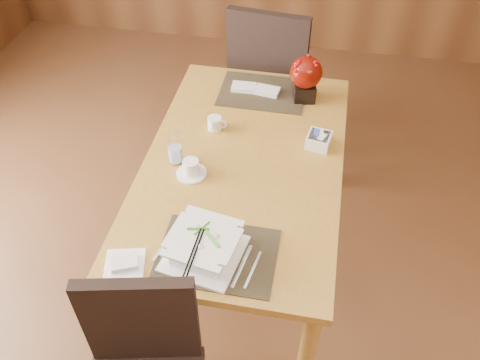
% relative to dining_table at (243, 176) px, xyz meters
% --- Properties ---
extents(ground, '(6.00, 6.00, 0.00)m').
position_rel_dining_table_xyz_m(ground, '(0.00, -0.60, -0.65)').
color(ground, brown).
rests_on(ground, ground).
extents(dining_table, '(0.90, 1.50, 0.75)m').
position_rel_dining_table_xyz_m(dining_table, '(0.00, 0.00, 0.00)').
color(dining_table, '#AF7F30').
rests_on(dining_table, ground).
extents(placemat_near, '(0.45, 0.33, 0.01)m').
position_rel_dining_table_xyz_m(placemat_near, '(0.00, -0.55, 0.10)').
color(placemat_near, black).
rests_on(placemat_near, dining_table).
extents(placemat_far, '(0.45, 0.33, 0.01)m').
position_rel_dining_table_xyz_m(placemat_far, '(0.00, 0.55, 0.10)').
color(placemat_far, black).
rests_on(placemat_far, dining_table).
extents(soup_setting, '(0.32, 0.32, 0.11)m').
position_rel_dining_table_xyz_m(soup_setting, '(-0.05, -0.56, 0.15)').
color(soup_setting, white).
rests_on(soup_setting, dining_table).
extents(coffee_cup, '(0.14, 0.14, 0.08)m').
position_rel_dining_table_xyz_m(coffee_cup, '(-0.21, -0.13, 0.13)').
color(coffee_cup, white).
rests_on(coffee_cup, dining_table).
extents(water_glass, '(0.07, 0.07, 0.15)m').
position_rel_dining_table_xyz_m(water_glass, '(-0.30, -0.06, 0.17)').
color(water_glass, silver).
rests_on(water_glass, dining_table).
extents(creamer_jug, '(0.10, 0.10, 0.06)m').
position_rel_dining_table_xyz_m(creamer_jug, '(-0.18, 0.20, 0.13)').
color(creamer_jug, white).
rests_on(creamer_jug, dining_table).
extents(sugar_caddy, '(0.12, 0.12, 0.06)m').
position_rel_dining_table_xyz_m(sugar_caddy, '(0.33, 0.17, 0.13)').
color(sugar_caddy, white).
rests_on(sugar_caddy, dining_table).
extents(berry_decor, '(0.16, 0.16, 0.24)m').
position_rel_dining_table_xyz_m(berry_decor, '(0.22, 0.53, 0.23)').
color(berry_decor, black).
rests_on(berry_decor, dining_table).
extents(napkins_far, '(0.26, 0.11, 0.02)m').
position_rel_dining_table_xyz_m(napkins_far, '(-0.03, 0.55, 0.11)').
color(napkins_far, white).
rests_on(napkins_far, dining_table).
extents(bread_plate, '(0.18, 0.18, 0.01)m').
position_rel_dining_table_xyz_m(bread_plate, '(-0.33, -0.66, 0.10)').
color(bread_plate, white).
rests_on(bread_plate, dining_table).
extents(far_chair, '(0.55, 0.55, 1.05)m').
position_rel_dining_table_xyz_m(far_chair, '(-0.01, 0.98, -0.06)').
color(far_chair, black).
rests_on(far_chair, ground).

